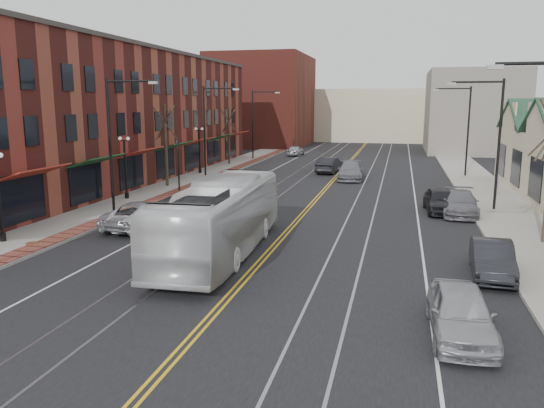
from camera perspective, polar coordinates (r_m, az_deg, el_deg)
The scene contains 27 objects.
ground at distance 15.66m, azimuth -9.13°, elevation -14.67°, with size 160.00×160.00×0.00m, color black.
sidewalk_left at distance 37.98m, azimuth -14.27°, elevation 0.45°, with size 4.00×120.00×0.15m, color gray.
sidewalk_right at distance 34.25m, azimuth 24.07°, elevation -1.28°, with size 4.00×120.00×0.15m, color gray.
building_left at distance 46.97m, azimuth -18.23°, elevation 8.83°, with size 10.00×50.00×11.00m, color maroon.
backdrop_left at distance 85.76m, azimuth -1.01°, elevation 11.04°, with size 14.00×18.00×14.00m, color maroon.
backdrop_mid at distance 98.17m, azimuth 10.47°, elevation 9.38°, with size 22.00×14.00×9.00m, color beige.
backdrop_right at distance 78.56m, azimuth 20.75°, elevation 9.27°, with size 12.00×16.00×11.00m, color slate.
streetlight_l_1 at distance 33.48m, azimuth -16.41°, elevation 7.52°, with size 3.33×0.25×8.00m.
streetlight_l_2 at distance 48.00m, azimuth -6.79°, elevation 8.76°, with size 3.33×0.25×8.00m.
streetlight_l_3 at distance 63.25m, azimuth -1.69°, elevation 9.31°, with size 3.33×0.25×8.00m.
streetlight_r_1 at distance 35.45m, azimuth 22.60°, elevation 7.30°, with size 3.33×0.25×8.00m.
streetlight_r_2 at distance 51.30m, azimuth 19.89°, elevation 8.33°, with size 3.33×0.25×8.00m.
lamppost_l_2 at distance 38.05m, azimuth -15.49°, elevation 3.65°, with size 0.84×0.28×4.27m.
lamppost_l_3 at distance 50.67m, azimuth -7.80°, elevation 5.64°, with size 0.84×0.28×4.27m.
tree_left_near at distance 43.11m, azimuth -11.35°, elevation 6.38°, with size 1.78×1.37×6.48m.
tree_left_far at distance 58.00m, azimuth -4.66°, elevation 7.41°, with size 1.66×1.28×6.02m.
manhole_far at distance 27.68m, azimuth -24.39°, elevation -3.84°, with size 0.60×0.60×0.02m, color #592D19.
traffic_signal at distance 40.62m, azimuth -10.04°, elevation 4.51°, with size 0.18×0.15×3.80m.
transit_bus at distance 23.62m, azimuth -5.54°, elevation -1.52°, with size 2.81×12.02×3.35m, color silver.
parked_suv at distance 29.49m, azimuth -13.69°, elevation -1.14°, with size 2.47×5.36×1.49m, color silver.
parked_car_a at distance 16.56m, azimuth 19.65°, elevation -10.95°, with size 1.75×4.36×1.48m, color #A5A7AD.
parked_car_b at distance 22.50m, azimuth 22.60°, elevation -5.51°, with size 1.48×4.24×1.40m, color black.
parked_car_c at distance 34.06m, azimuth 19.59°, elevation 0.08°, with size 2.02×4.97×1.44m, color slate.
parked_car_d at distance 34.37m, azimuth 17.69°, elevation 0.39°, with size 1.84×4.56×1.55m, color black.
distant_car_left at distance 51.74m, azimuth 6.19°, elevation 4.19°, with size 1.63×4.67×1.54m, color black.
distant_car_right at distance 47.42m, azimuth 8.42°, elevation 3.54°, with size 2.17×5.34×1.55m, color slate.
distant_car_far at distance 68.38m, azimuth 2.57°, elevation 5.77°, with size 1.60×3.98×1.36m, color #A0A1A7.
Camera 1 is at (5.62, -12.99, 6.71)m, focal length 35.00 mm.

